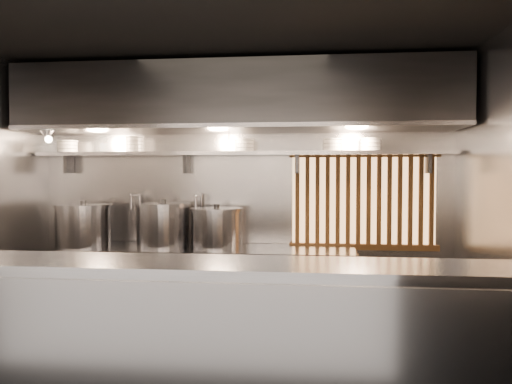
% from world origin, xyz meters
% --- Properties ---
extents(floor, '(4.50, 4.50, 0.00)m').
position_xyz_m(floor, '(0.00, 0.00, 0.00)').
color(floor, black).
rests_on(floor, ground).
extents(ceiling, '(4.50, 4.50, 0.00)m').
position_xyz_m(ceiling, '(0.00, 0.00, 2.80)').
color(ceiling, black).
rests_on(ceiling, wall_back).
extents(wall_back, '(4.50, 0.00, 4.50)m').
position_xyz_m(wall_back, '(0.00, 1.50, 1.40)').
color(wall_back, gray).
rests_on(wall_back, floor).
extents(wall_right, '(0.00, 3.00, 3.00)m').
position_xyz_m(wall_right, '(2.25, 0.00, 1.40)').
color(wall_right, gray).
rests_on(wall_right, floor).
extents(serving_counter, '(4.50, 0.56, 1.13)m').
position_xyz_m(serving_counter, '(0.00, -0.96, 0.57)').
color(serving_counter, '#9F9FA4').
rests_on(serving_counter, floor).
extents(cooking_bench, '(3.00, 0.70, 0.90)m').
position_xyz_m(cooking_bench, '(-0.30, 1.13, 0.45)').
color(cooking_bench, '#9F9FA4').
rests_on(cooking_bench, floor).
extents(bowl_shelf, '(4.40, 0.34, 0.04)m').
position_xyz_m(bowl_shelf, '(0.00, 1.32, 1.88)').
color(bowl_shelf, '#9F9FA4').
rests_on(bowl_shelf, wall_back).
extents(exhaust_hood, '(4.40, 0.81, 0.65)m').
position_xyz_m(exhaust_hood, '(0.00, 1.10, 2.42)').
color(exhaust_hood, '#2D2D30').
rests_on(exhaust_hood, ceiling).
extents(wood_screen, '(1.56, 0.09, 1.04)m').
position_xyz_m(wood_screen, '(1.30, 1.45, 1.38)').
color(wood_screen, '#FEBA72').
rests_on(wood_screen, wall_back).
extents(faucet_left, '(0.04, 0.30, 0.50)m').
position_xyz_m(faucet_left, '(-1.15, 1.37, 1.31)').
color(faucet_left, silver).
rests_on(faucet_left, wall_back).
extents(faucet_right, '(0.04, 0.30, 0.50)m').
position_xyz_m(faucet_right, '(-0.45, 1.37, 1.31)').
color(faucet_right, silver).
rests_on(faucet_right, wall_back).
extents(heat_lamp, '(0.25, 0.35, 0.20)m').
position_xyz_m(heat_lamp, '(-1.90, 0.85, 2.07)').
color(heat_lamp, '#9F9FA4').
rests_on(heat_lamp, exhaust_hood).
extents(pendant_bulb, '(0.09, 0.09, 0.19)m').
position_xyz_m(pendant_bulb, '(-0.10, 1.20, 1.96)').
color(pendant_bulb, '#2D2D30').
rests_on(pendant_bulb, exhaust_hood).
extents(stock_pot_left, '(0.63, 0.63, 0.48)m').
position_xyz_m(stock_pot_left, '(-1.64, 1.10, 1.12)').
color(stock_pot_left, '#9F9FA4').
rests_on(stock_pot_left, cooking_bench).
extents(stock_pot_mid, '(0.73, 0.73, 0.50)m').
position_xyz_m(stock_pot_mid, '(-0.80, 1.18, 1.13)').
color(stock_pot_mid, '#9F9FA4').
rests_on(stock_pot_mid, cooking_bench).
extents(stock_pot_right, '(0.56, 0.56, 0.45)m').
position_xyz_m(stock_pot_right, '(-0.22, 1.16, 1.11)').
color(stock_pot_right, '#9F9FA4').
rests_on(stock_pot_right, cooking_bench).
extents(bowl_stack_0, '(0.23, 0.23, 0.13)m').
position_xyz_m(bowl_stack_0, '(-1.92, 1.32, 1.97)').
color(bowl_stack_0, white).
rests_on(bowl_stack_0, bowl_shelf).
extents(bowl_stack_1, '(0.20, 0.20, 0.17)m').
position_xyz_m(bowl_stack_1, '(-1.15, 1.32, 1.98)').
color(bowl_stack_1, white).
rests_on(bowl_stack_1, bowl_shelf).
extents(bowl_stack_2, '(0.22, 0.22, 0.13)m').
position_xyz_m(bowl_stack_2, '(0.05, 1.32, 1.97)').
color(bowl_stack_2, white).
rests_on(bowl_stack_2, bowl_shelf).
extents(bowl_stack_3, '(0.21, 0.21, 0.13)m').
position_xyz_m(bowl_stack_3, '(0.97, 1.32, 1.97)').
color(bowl_stack_3, white).
rests_on(bowl_stack_3, bowl_shelf).
extents(bowl_stack_4, '(0.22, 0.22, 0.13)m').
position_xyz_m(bowl_stack_4, '(1.35, 1.32, 1.97)').
color(bowl_stack_4, white).
rests_on(bowl_stack_4, bowl_shelf).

